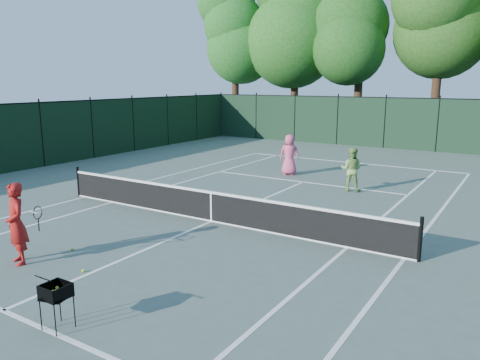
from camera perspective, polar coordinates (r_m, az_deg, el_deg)
The scene contains 20 objects.
ground at distance 13.75m, azimuth -3.50°, elevation -5.06°, with size 90.00×90.00×0.00m, color #4B5C53.
sideline_doubles_left at distance 17.42m, azimuth -18.33°, elevation -1.97°, with size 0.10×23.77×0.01m, color white.
sideline_doubles_right at distance 11.60m, azimuth 19.40°, elevation -9.03°, with size 0.10×23.77×0.01m, color white.
sideline_singles_left at distance 16.41m, azimuth -15.27°, elevation -2.62°, with size 0.10×23.77×0.01m, color white.
sideline_singles_right at distance 11.94m, azimuth 12.93°, elevation -8.03°, with size 0.10×23.77×0.01m, color white.
baseline_far at distance 24.15m, azimuth 13.17°, elevation 2.12°, with size 10.97×0.10×0.01m, color white.
service_line_near at distance 9.68m, azimuth -26.90°, elevation -14.00°, with size 8.23×0.10×0.01m, color white.
service_line_far at distance 19.14m, azimuth 7.74°, elevation -0.23°, with size 8.23×0.10×0.01m, color white.
center_service_line at distance 13.75m, azimuth -3.50°, elevation -5.05°, with size 0.10×12.80×0.01m, color white.
tennis_net at distance 13.61m, azimuth -3.52°, elevation -3.14°, with size 11.69×0.09×1.06m.
fence_far at distance 29.77m, azimuth 17.23°, elevation 6.63°, with size 24.00×0.05×3.00m, color black.
tree_0 at distance 38.46m, azimuth -0.58°, elevation 18.21°, with size 6.40×6.40×13.14m.
tree_1 at distance 36.52m, azimuth 6.87°, elevation 19.29°, with size 6.80×6.80×13.98m.
tree_2 at distance 34.36m, azimuth 14.61°, elevation 17.85°, with size 6.00×6.00×12.40m.
coach at distance 11.53m, azimuth -25.61°, elevation -4.84°, with size 1.08×0.64×1.85m.
player_pink at distance 20.43m, azimuth 6.05°, elevation 3.10°, with size 0.99×0.80×1.77m.
player_green at distance 17.79m, azimuth 13.41°, elevation 1.28°, with size 0.88×0.74×1.63m.
ball_hopper at distance 8.41m, azimuth -21.54°, elevation -12.53°, with size 0.50×0.50×0.79m.
loose_ball_near_cart at distance 10.77m, azimuth -18.57°, elevation -10.44°, with size 0.07×0.07×0.07m, color #C4E62F.
loose_ball_midcourt at distance 12.14m, azimuth -19.78°, elevation -7.95°, with size 0.07×0.07×0.07m, color gold.
Camera 1 is at (7.70, -10.65, 4.04)m, focal length 35.00 mm.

